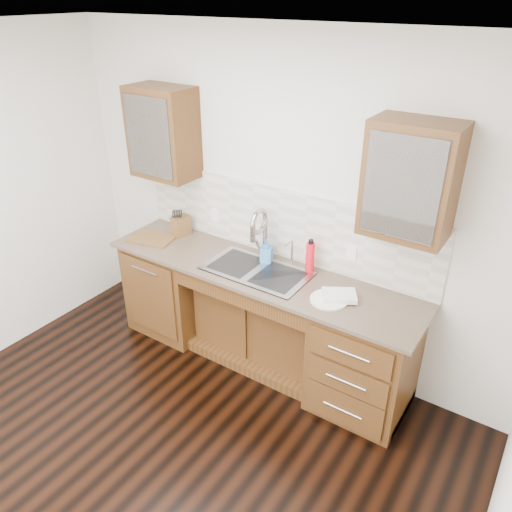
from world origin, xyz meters
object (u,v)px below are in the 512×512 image
Objects in this scene: soap_bottle at (267,251)px; cutting_board at (152,238)px; knife_block at (181,226)px; plate at (329,300)px; water_bottle at (310,258)px.

soap_bottle is 0.53× the size of cutting_board.
plate is at bearing 2.15° from knife_block.
cutting_board is at bearing 179.29° from plate.
soap_bottle reaches higher than knife_block.
plate is at bearing -42.09° from water_bottle.
water_bottle is (0.37, 0.05, 0.03)m from soap_bottle.
water_bottle is 0.66× the size of cutting_board.
water_bottle reaches higher than cutting_board.
water_bottle reaches higher than plate.
water_bottle is at bearing 137.91° from plate.
plate is 1.52× the size of knife_block.
knife_block is at bearing -178.05° from water_bottle.
cutting_board is at bearing 174.66° from soap_bottle.
soap_bottle is 0.92m from knife_block.
plate is at bearing -35.42° from soap_bottle.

